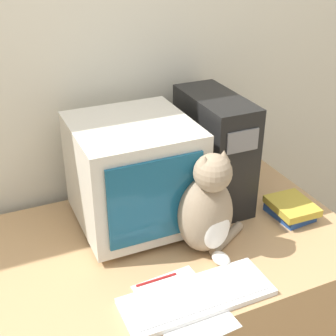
{
  "coord_description": "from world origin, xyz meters",
  "views": [
    {
      "loc": [
        -0.51,
        -0.82,
        1.77
      ],
      "look_at": [
        0.05,
        0.44,
        1.03
      ],
      "focal_mm": 50.0,
      "sensor_mm": 36.0,
      "label": 1
    }
  ],
  "objects_px": {
    "computer_tower": "(214,150)",
    "keyboard": "(197,296)",
    "cat": "(208,209)",
    "crt_monitor": "(134,174)",
    "book_stack": "(291,209)",
    "pen": "(156,280)"
  },
  "relations": [
    {
      "from": "keyboard",
      "to": "pen",
      "type": "bearing_deg",
      "value": 123.68
    },
    {
      "from": "crt_monitor",
      "to": "computer_tower",
      "type": "height_order",
      "value": "computer_tower"
    },
    {
      "from": "crt_monitor",
      "to": "pen",
      "type": "xyz_separation_m",
      "value": [
        -0.05,
        -0.33,
        -0.2
      ]
    },
    {
      "from": "crt_monitor",
      "to": "keyboard",
      "type": "xyz_separation_m",
      "value": [
        0.03,
        -0.45,
        -0.2
      ]
    },
    {
      "from": "computer_tower",
      "to": "keyboard",
      "type": "height_order",
      "value": "computer_tower"
    },
    {
      "from": "cat",
      "to": "keyboard",
      "type": "bearing_deg",
      "value": -132.05
    },
    {
      "from": "pen",
      "to": "keyboard",
      "type": "bearing_deg",
      "value": -56.32
    },
    {
      "from": "crt_monitor",
      "to": "cat",
      "type": "bearing_deg",
      "value": -56.83
    },
    {
      "from": "computer_tower",
      "to": "book_stack",
      "type": "height_order",
      "value": "computer_tower"
    },
    {
      "from": "crt_monitor",
      "to": "keyboard",
      "type": "distance_m",
      "value": 0.5
    },
    {
      "from": "keyboard",
      "to": "pen",
      "type": "height_order",
      "value": "keyboard"
    },
    {
      "from": "crt_monitor",
      "to": "book_stack",
      "type": "bearing_deg",
      "value": -20.18
    },
    {
      "from": "computer_tower",
      "to": "pen",
      "type": "xyz_separation_m",
      "value": [
        -0.4,
        -0.36,
        -0.21
      ]
    },
    {
      "from": "computer_tower",
      "to": "pen",
      "type": "height_order",
      "value": "computer_tower"
    },
    {
      "from": "cat",
      "to": "book_stack",
      "type": "bearing_deg",
      "value": -0.66
    },
    {
      "from": "keyboard",
      "to": "book_stack",
      "type": "distance_m",
      "value": 0.59
    },
    {
      "from": "cat",
      "to": "pen",
      "type": "distance_m",
      "value": 0.28
    },
    {
      "from": "crt_monitor",
      "to": "cat",
      "type": "height_order",
      "value": "crt_monitor"
    },
    {
      "from": "crt_monitor",
      "to": "book_stack",
      "type": "relative_size",
      "value": 2.31
    },
    {
      "from": "crt_monitor",
      "to": "cat",
      "type": "distance_m",
      "value": 0.31
    },
    {
      "from": "computer_tower",
      "to": "cat",
      "type": "bearing_deg",
      "value": -121.96
    },
    {
      "from": "book_stack",
      "to": "pen",
      "type": "bearing_deg",
      "value": -168.24
    }
  ]
}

